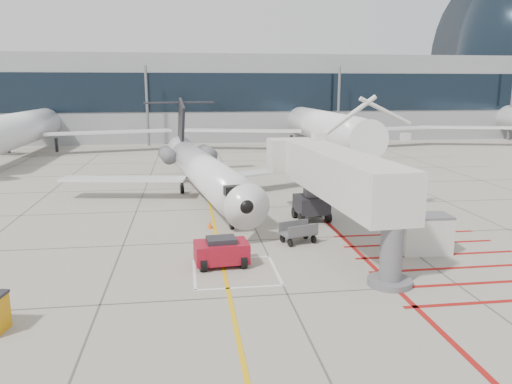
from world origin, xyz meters
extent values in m
plane|color=gray|center=(0.00, 0.00, 0.00)|extent=(260.00, 260.00, 0.00)
cone|color=#ED570C|center=(-2.87, 6.93, 0.24)|extent=(0.35, 0.35, 0.48)
cone|color=#E4580C|center=(2.09, 4.35, 0.22)|extent=(0.32, 0.32, 0.45)
cube|color=gray|center=(10.00, 70.00, 7.00)|extent=(180.00, 28.00, 14.00)
cube|color=black|center=(10.00, 55.95, 8.00)|extent=(180.00, 0.10, 6.00)
camera|label=1|loc=(-4.19, -24.12, 8.96)|focal=35.00mm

